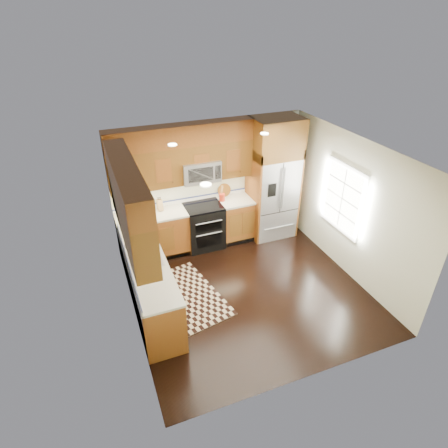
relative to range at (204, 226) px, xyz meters
name	(u,v)px	position (x,y,z in m)	size (l,w,h in m)	color
ground	(247,289)	(0.25, -1.67, -0.47)	(4.00, 4.00, 0.00)	black
wall_back	(209,182)	(0.25, 0.33, 0.83)	(4.00, 0.02, 2.60)	silver
wall_left	(126,254)	(-1.75, -1.67, 0.83)	(0.02, 4.00, 2.60)	silver
wall_right	(350,207)	(2.25, -1.67, 0.83)	(0.02, 4.00, 2.60)	silver
window	(343,198)	(2.23, -1.47, 0.93)	(0.04, 1.10, 1.30)	white
base_cabinets	(167,257)	(-0.98, -0.77, -0.02)	(2.85, 3.00, 0.90)	#924A1C
countertop	(171,230)	(-0.84, -0.65, 0.45)	(2.86, 3.01, 0.04)	beige
upper_cabinets	(162,173)	(-0.90, -0.58, 1.56)	(2.85, 3.00, 1.15)	brown
range	(204,226)	(0.00, 0.00, 0.00)	(0.76, 0.67, 0.95)	black
microwave	(200,171)	(0.00, 0.13, 1.19)	(0.76, 0.40, 0.42)	#B2B2B7
refrigerator	(273,179)	(1.55, -0.04, 0.83)	(0.98, 0.75, 2.60)	#B2B2B7
sink_faucet	(144,258)	(-1.48, -1.44, 0.52)	(0.54, 0.44, 0.37)	#B2B2B7
rug	(187,296)	(-0.82, -1.45, -0.46)	(1.02, 1.71, 0.01)	black
knife_block	(160,205)	(-0.85, 0.16, 0.59)	(0.10, 0.14, 0.28)	tan
utensil_crock	(222,196)	(0.44, 0.09, 0.59)	(0.14, 0.14, 0.34)	#AB2815
cutting_board	(224,196)	(0.56, 0.27, 0.48)	(0.29, 0.29, 0.02)	brown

